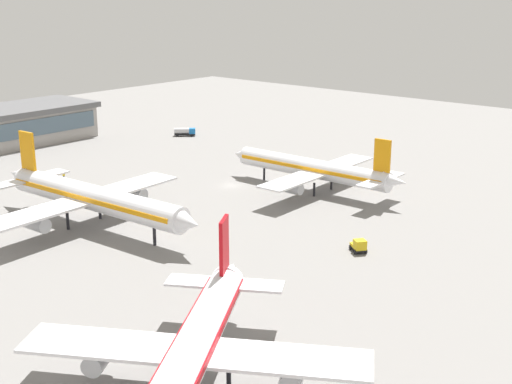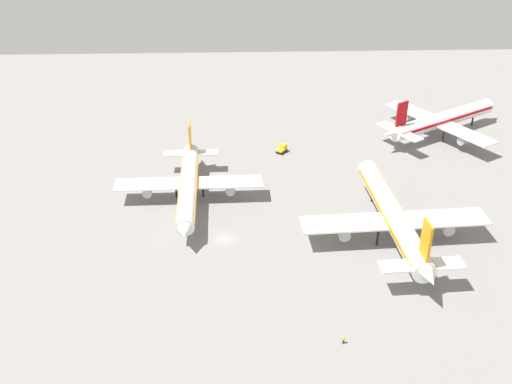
{
  "view_description": "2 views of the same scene",
  "coord_description": "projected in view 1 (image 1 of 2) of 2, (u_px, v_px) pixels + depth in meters",
  "views": [
    {
      "loc": [
        110.32,
        101.09,
        42.74
      ],
      "look_at": [
        9.72,
        15.7,
        3.7
      ],
      "focal_mm": 48.29,
      "sensor_mm": 36.0,
      "label": 1
    },
    {
      "loc": [
        2.96,
        -110.96,
        75.17
      ],
      "look_at": [
        7.43,
        10.54,
        5.95
      ],
      "focal_mm": 41.84,
      "sensor_mm": 36.0,
      "label": 2
    }
  ],
  "objects": [
    {
      "name": "baggage_tug",
      "position": [
        359.0,
        246.0,
        116.01
      ],
      "size": [
        3.58,
        3.75,
        2.3
      ],
      "rotation": [
        0.0,
        0.0,
        0.93
      ],
      "color": "black",
      "rests_on": "ground"
    },
    {
      "name": "fuel_truck",
      "position": [
        185.0,
        131.0,
        207.69
      ],
      "size": [
        5.71,
        5.88,
        2.5
      ],
      "rotation": [
        0.0,
        0.0,
        2.33
      ],
      "color": "black",
      "rests_on": "ground"
    },
    {
      "name": "ground_crew_worker",
      "position": [
        64.0,
        176.0,
        160.57
      ],
      "size": [
        0.53,
        0.53,
        1.67
      ],
      "rotation": [
        0.0,
        0.0,
        4.05
      ],
      "color": "#1E2338",
      "rests_on": "ground"
    },
    {
      "name": "ground",
      "position": [
        231.0,
        186.0,
        155.51
      ],
      "size": [
        288.0,
        288.0,
        0.0
      ],
      "primitive_type": "plane",
      "color": "gray"
    },
    {
      "name": "airplane_distant",
      "position": [
        190.0,
        355.0,
        73.13
      ],
      "size": [
        43.5,
        36.47,
        14.76
      ],
      "rotation": [
        0.0,
        0.0,
        0.54
      ],
      "color": "white",
      "rests_on": "ground"
    },
    {
      "name": "airplane_at_gate",
      "position": [
        314.0,
        169.0,
        150.28
      ],
      "size": [
        36.27,
        45.34,
        13.81
      ],
      "rotation": [
        0.0,
        0.0,
        4.73
      ],
      "color": "white",
      "rests_on": "ground"
    },
    {
      "name": "airplane_taxiing",
      "position": [
        93.0,
        198.0,
        126.97
      ],
      "size": [
        41.62,
        51.87,
        15.78
      ],
      "rotation": [
        0.0,
        0.0,
        1.63
      ],
      "color": "white",
      "rests_on": "ground"
    }
  ]
}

